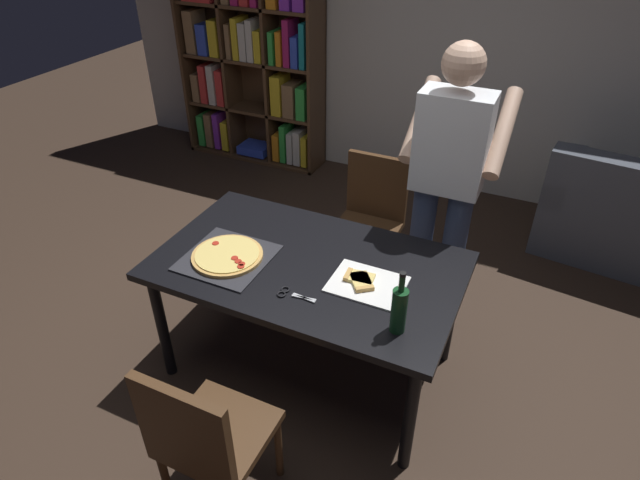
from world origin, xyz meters
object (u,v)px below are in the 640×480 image
object	(u,v)px
bookshelf	(253,62)
dining_table	(308,274)
chair_far_side	(371,214)
chair_near_camera	(205,437)
person_serving_pizza	(447,179)
pepperoni_pizza_on_tray	(227,256)
kitchen_scissors	(291,294)
wine_bottle	(399,309)

from	to	relation	value
bookshelf	dining_table	bearing A→B (deg)	-53.81
dining_table	bookshelf	bearing A→B (deg)	126.19
chair_far_side	bookshelf	world-z (taller)	bookshelf
chair_near_camera	person_serving_pizza	xyz separation A→B (m)	(0.51, 1.69, 0.49)
pepperoni_pizza_on_tray	kitchen_scissors	size ratio (longest dim) A/B	2.23
wine_bottle	pepperoni_pizza_on_tray	bearing A→B (deg)	172.29
chair_near_camera	person_serving_pizza	distance (m)	1.83
dining_table	kitchen_scissors	distance (m)	0.28
chair_near_camera	bookshelf	distance (m)	3.78
chair_near_camera	wine_bottle	bearing A→B (deg)	50.01
dining_table	kitchen_scissors	bearing A→B (deg)	-81.65
pepperoni_pizza_on_tray	wine_bottle	world-z (taller)	wine_bottle
bookshelf	pepperoni_pizza_on_tray	distance (m)	2.86
kitchen_scissors	bookshelf	bearing A→B (deg)	123.94
pepperoni_pizza_on_tray	dining_table	bearing A→B (deg)	20.03
chair_near_camera	person_serving_pizza	size ratio (longest dim) A/B	0.51
bookshelf	kitchen_scissors	xyz separation A→B (m)	(1.77, -2.63, -0.20)
chair_far_side	kitchen_scissors	distance (m)	1.24
bookshelf	kitchen_scissors	size ratio (longest dim) A/B	10.10
bookshelf	person_serving_pizza	size ratio (longest dim) A/B	1.11
person_serving_pizza	kitchen_scissors	size ratio (longest dim) A/B	9.07
chair_far_side	person_serving_pizza	bearing A→B (deg)	-23.34
chair_near_camera	kitchen_scissors	xyz separation A→B (m)	(0.04, 0.69, 0.24)
dining_table	person_serving_pizza	xyz separation A→B (m)	(0.51, 0.74, 0.32)
chair_far_side	kitchen_scissors	world-z (taller)	chair_far_side
person_serving_pizza	pepperoni_pizza_on_tray	world-z (taller)	person_serving_pizza
bookshelf	kitchen_scissors	distance (m)	3.18
chair_near_camera	wine_bottle	xyz separation A→B (m)	(0.57, 0.68, 0.36)
chair_near_camera	bookshelf	world-z (taller)	bookshelf
wine_bottle	chair_far_side	bearing A→B (deg)	114.92
chair_far_side	pepperoni_pizza_on_tray	size ratio (longest dim) A/B	2.09
dining_table	chair_near_camera	world-z (taller)	chair_near_camera
bookshelf	person_serving_pizza	xyz separation A→B (m)	(2.24, -1.64, 0.04)
chair_near_camera	bookshelf	xyz separation A→B (m)	(-1.73, 3.33, 0.44)
dining_table	pepperoni_pizza_on_tray	world-z (taller)	pepperoni_pizza_on_tray
chair_far_side	wine_bottle	xyz separation A→B (m)	(0.57, -1.23, 0.36)
person_serving_pizza	kitchen_scissors	bearing A→B (deg)	-115.30
bookshelf	wine_bottle	distance (m)	3.51
wine_bottle	kitchen_scissors	bearing A→B (deg)	178.80
person_serving_pizza	chair_far_side	bearing A→B (deg)	156.66
chair_near_camera	bookshelf	size ratio (longest dim) A/B	0.46
dining_table	bookshelf	size ratio (longest dim) A/B	0.81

